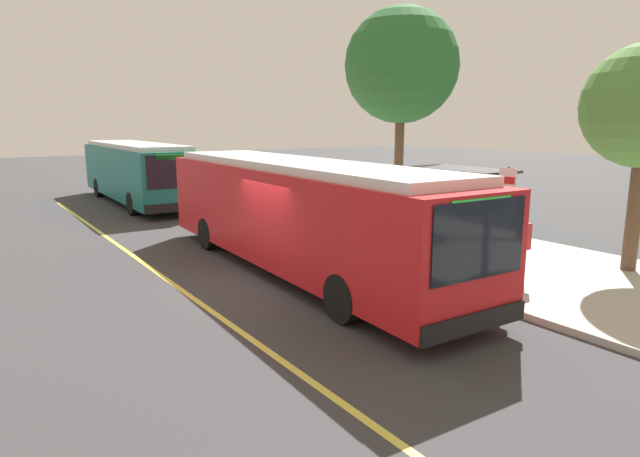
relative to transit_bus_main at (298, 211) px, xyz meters
The scene contains 10 objects.
ground_plane 1.99m from the transit_bus_main, 60.54° to the right, with size 120.00×120.00×0.00m, color #38383A.
sidewalk_curb 5.26m from the transit_bus_main, 83.49° to the left, with size 44.00×6.40×0.15m, color #B7B2A8.
lane_stripe_center 3.64m from the transit_bus_main, 79.93° to the right, with size 36.00×0.14×0.01m, color #E0D64C.
transit_bus_main is the anchor object (origin of this frame).
transit_bus_second 15.01m from the transit_bus_main, behind, with size 11.54×2.81×2.95m.
bus_shelter 5.02m from the transit_bus_main, 75.79° to the left, with size 2.90×1.60×2.48m.
waiting_bench 5.33m from the transit_bus_main, 70.83° to the left, with size 1.60×0.48×0.95m.
route_sign_post 5.19m from the transit_bus_main, 32.67° to the left, with size 0.44×0.08×2.80m.
pedestrian_commuter 5.59m from the transit_bus_main, 37.01° to the left, with size 0.24×0.40×1.69m.
street_tree_upstreet 9.25m from the transit_bus_main, 118.49° to the left, with size 4.35×4.35×8.09m.
Camera 1 is at (11.21, -6.40, 3.90)m, focal length 30.03 mm.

